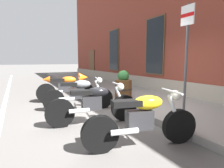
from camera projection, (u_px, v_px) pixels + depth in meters
ground_plane at (123, 110)px, 5.62m from camera, size 140.00×140.00×0.00m
sidewalk at (159, 103)px, 6.23m from camera, size 32.99×2.74×0.16m
motorcycle_orange_sport at (68, 86)px, 6.80m from camera, size 0.67×2.02×1.03m
motorcycle_grey_naked at (79, 94)px, 5.64m from camera, size 0.74×2.05×0.96m
motorcycle_black_naked at (94, 104)px, 4.37m from camera, size 0.62×2.16×0.94m
motorcycle_yellow_naked at (143, 120)px, 3.16m from camera, size 0.69×2.03×0.96m
parking_sign at (187, 45)px, 4.31m from camera, size 0.36×0.07×2.58m
barrel_planter at (123, 86)px, 6.70m from camera, size 0.63×0.63×0.97m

